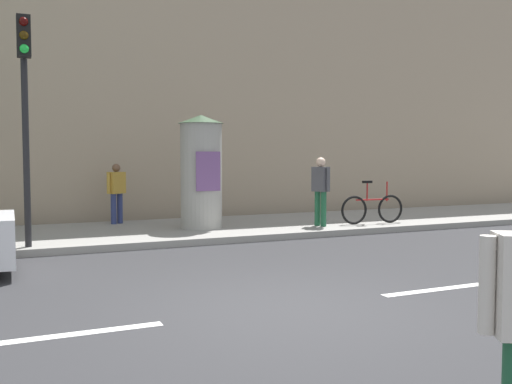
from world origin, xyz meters
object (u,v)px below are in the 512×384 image
pedestrian_in_light_jacket (116,189)px  bicycle_leaning (372,208)px  pedestrian_in_red_top (321,186)px  poster_column (201,171)px  traffic_light (25,93)px

pedestrian_in_light_jacket → bicycle_leaning: bearing=-24.2°
pedestrian_in_red_top → bicycle_leaning: (1.45, -0.11, -0.59)m
bicycle_leaning → poster_column: bearing=167.4°
traffic_light → bicycle_leaning: size_ratio=2.40×
traffic_light → pedestrian_in_light_jacket: traffic_light is taller
pedestrian_in_light_jacket → bicycle_leaning: (5.89, -2.65, -0.49)m
poster_column → pedestrian_in_red_top: poster_column is taller
pedestrian_in_red_top → poster_column: bearing=163.4°
poster_column → pedestrian_in_red_top: (2.77, -0.83, -0.38)m
poster_column → pedestrian_in_light_jacket: 2.44m
pedestrian_in_red_top → traffic_light: bearing=-174.7°
poster_column → pedestrian_in_light_jacket: size_ratio=1.76×
pedestrian_in_red_top → bicycle_leaning: size_ratio=0.95×
traffic_light → pedestrian_in_light_jacket: size_ratio=2.80×
bicycle_leaning → pedestrian_in_light_jacket: bearing=155.8°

